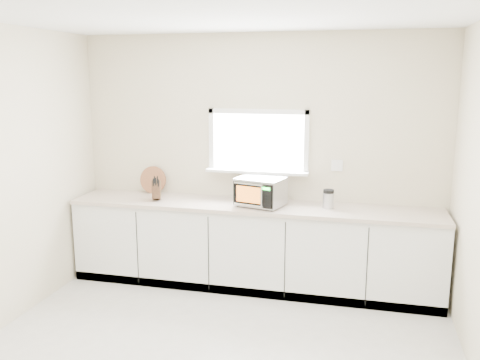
% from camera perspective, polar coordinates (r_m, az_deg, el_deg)
% --- Properties ---
extents(back_wall, '(4.00, 0.17, 2.70)m').
position_cam_1_polar(back_wall, '(5.57, 2.09, 2.45)').
color(back_wall, beige).
rests_on(back_wall, ground).
extents(cabinets, '(3.92, 0.60, 0.88)m').
position_cam_1_polar(cabinets, '(5.51, 1.38, -7.55)').
color(cabinets, silver).
rests_on(cabinets, ground).
extents(countertop, '(3.92, 0.64, 0.04)m').
position_cam_1_polar(countertop, '(5.37, 1.38, -2.94)').
color(countertop, beige).
rests_on(countertop, cabinets).
extents(microwave, '(0.54, 0.47, 0.30)m').
position_cam_1_polar(microwave, '(5.26, 2.31, -1.27)').
color(microwave, black).
rests_on(microwave, countertop).
extents(knife_block, '(0.15, 0.21, 0.28)m').
position_cam_1_polar(knife_block, '(5.59, -9.38, -1.06)').
color(knife_block, '#4D361B').
rests_on(knife_block, countertop).
extents(cutting_board, '(0.31, 0.07, 0.31)m').
position_cam_1_polar(cutting_board, '(5.93, -9.74, 0.03)').
color(cutting_board, '#945839').
rests_on(cutting_board, countertop).
extents(coffee_grinder, '(0.12, 0.12, 0.20)m').
position_cam_1_polar(coffee_grinder, '(5.26, 9.89, -2.09)').
color(coffee_grinder, '#B1B3B8').
rests_on(coffee_grinder, countertop).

